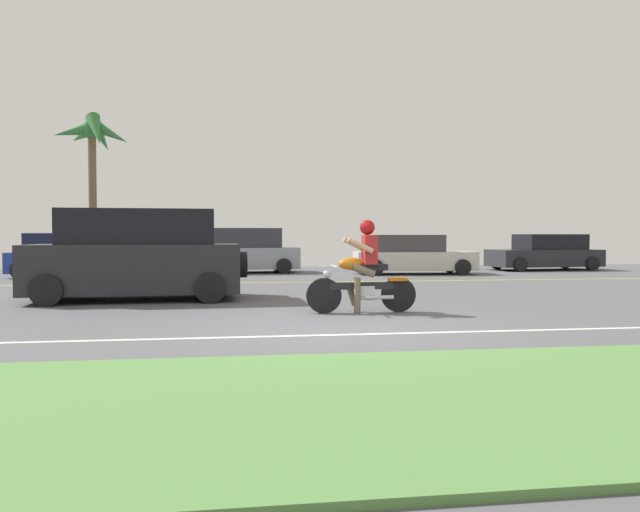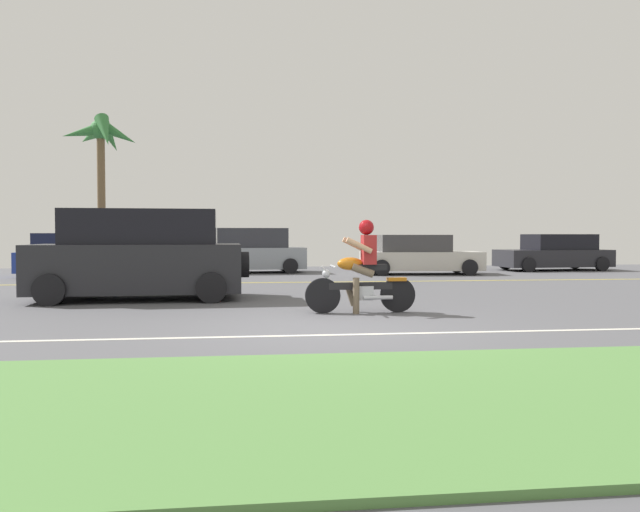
% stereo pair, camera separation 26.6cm
% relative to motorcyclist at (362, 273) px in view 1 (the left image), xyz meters
% --- Properties ---
extents(ground, '(56.00, 30.00, 0.04)m').
position_rel_motorcyclist_xyz_m(ground, '(-0.79, 1.22, -0.73)').
color(ground, '#545459').
extents(grass_median, '(56.00, 3.80, 0.06)m').
position_rel_motorcyclist_xyz_m(grass_median, '(-0.79, -5.88, -0.68)').
color(grass_median, '#548442').
rests_on(grass_median, ground).
extents(lane_line_near, '(50.40, 0.12, 0.01)m').
position_rel_motorcyclist_xyz_m(lane_line_near, '(-0.79, -2.38, -0.71)').
color(lane_line_near, silver).
rests_on(lane_line_near, ground).
extents(lane_line_far, '(50.40, 0.12, 0.01)m').
position_rel_motorcyclist_xyz_m(lane_line_far, '(-0.79, 7.20, -0.71)').
color(lane_line_far, yellow).
rests_on(lane_line_far, ground).
extents(motorcyclist, '(2.01, 0.66, 1.68)m').
position_rel_motorcyclist_xyz_m(motorcyclist, '(0.00, 0.00, 0.00)').
color(motorcyclist, black).
rests_on(motorcyclist, ground).
extents(suv_nearby, '(4.65, 2.32, 1.95)m').
position_rel_motorcyclist_xyz_m(suv_nearby, '(-4.37, 2.85, 0.24)').
color(suv_nearby, '#232328').
rests_on(suv_nearby, ground).
extents(parked_car_0, '(3.84, 2.05, 1.47)m').
position_rel_motorcyclist_xyz_m(parked_car_0, '(-7.75, 10.55, -0.02)').
color(parked_car_0, navy).
rests_on(parked_car_0, ground).
extents(parked_car_1, '(4.55, 2.26, 1.66)m').
position_rel_motorcyclist_xyz_m(parked_car_1, '(-2.05, 12.13, 0.06)').
color(parked_car_1, '#8C939E').
rests_on(parked_car_1, ground).
extents(parked_car_2, '(4.38, 2.08, 1.42)m').
position_rel_motorcyclist_xyz_m(parked_car_2, '(4.10, 10.48, -0.04)').
color(parked_car_2, beige).
rests_on(parked_car_2, ground).
extents(parked_car_3, '(4.49, 2.22, 1.44)m').
position_rel_motorcyclist_xyz_m(parked_car_3, '(10.17, 12.18, -0.03)').
color(parked_car_3, '#232328').
rests_on(parked_car_3, ground).
extents(palm_tree_0, '(2.95, 2.80, 6.10)m').
position_rel_motorcyclist_xyz_m(palm_tree_0, '(-7.68, 14.00, 4.26)').
color(palm_tree_0, brown).
rests_on(palm_tree_0, ground).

